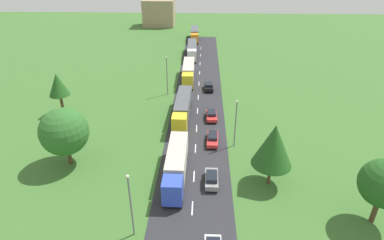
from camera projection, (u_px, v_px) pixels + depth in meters
The scene contains 18 objects.
road at pixel (196, 147), 50.48m from camera, with size 10.00×140.00×0.06m, color #2B2B30.
lane_marking_centre at pixel (195, 161), 47.25m from camera, with size 0.16×121.34×0.01m.
truck_lead at pixel (176, 164), 42.88m from camera, with size 2.56×12.25×3.74m.
truck_second at pixel (183, 108), 57.85m from camera, with size 2.80×13.96×3.71m.
truck_third at pixel (188, 72), 74.63m from camera, with size 2.66×12.96×3.74m.
truck_fourth at pixel (192, 49), 91.41m from camera, with size 2.84×13.67×3.42m.
truck_fifth at pixel (195, 34), 107.58m from camera, with size 2.79×12.89×3.49m.
car_second at pixel (212, 179), 42.36m from camera, with size 1.76×4.10×1.58m.
car_third at pixel (213, 138), 51.40m from camera, with size 1.87×4.63×1.39m.
car_fourth at pixel (211, 115), 58.43m from camera, with size 1.98×4.20×1.41m.
car_fifth at pixel (209, 86), 70.24m from camera, with size 1.99×4.09×1.50m.
lamppost_lead at pixel (131, 203), 33.10m from camera, with size 0.36×0.36×8.16m.
lamppost_second at pixel (236, 121), 48.81m from camera, with size 0.36×0.36×7.93m.
lamppost_third at pixel (167, 74), 66.41m from camera, with size 0.36×0.36×8.31m.
tree_birch at pixel (274, 145), 40.12m from camera, with size 5.18×5.18×8.82m.
tree_maple at pixel (64, 132), 44.35m from camera, with size 6.72×6.72×8.67m.
tree_pine at pixel (58, 85), 57.81m from camera, with size 3.71×3.71×7.98m.
distant_building at pixel (159, 13), 125.69m from camera, with size 11.92×9.07×9.88m, color #9E846B.
Camera 1 is at (1.10, -17.85, 27.83)m, focal length 30.11 mm.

